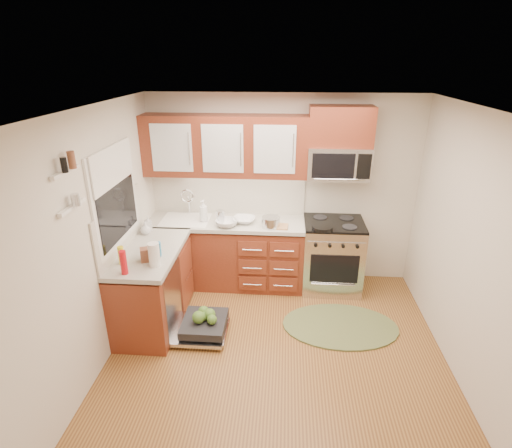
# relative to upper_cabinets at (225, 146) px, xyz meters

# --- Properties ---
(floor) EXTENTS (3.50, 3.50, 0.00)m
(floor) POSITION_rel_upper_cabinets_xyz_m (0.73, -1.57, -1.88)
(floor) COLOR brown
(floor) RESTS_ON ground
(ceiling) EXTENTS (3.50, 3.50, 0.00)m
(ceiling) POSITION_rel_upper_cabinets_xyz_m (0.73, -1.57, 0.62)
(ceiling) COLOR white
(ceiling) RESTS_ON ground
(wall_back) EXTENTS (3.50, 0.04, 2.50)m
(wall_back) POSITION_rel_upper_cabinets_xyz_m (0.73, 0.18, -0.62)
(wall_back) COLOR beige
(wall_back) RESTS_ON ground
(wall_front) EXTENTS (3.50, 0.04, 2.50)m
(wall_front) POSITION_rel_upper_cabinets_xyz_m (0.73, -3.33, -0.62)
(wall_front) COLOR beige
(wall_front) RESTS_ON ground
(wall_left) EXTENTS (0.04, 3.50, 2.50)m
(wall_left) POSITION_rel_upper_cabinets_xyz_m (-1.02, -1.57, -0.62)
(wall_left) COLOR beige
(wall_left) RESTS_ON ground
(wall_right) EXTENTS (0.04, 3.50, 2.50)m
(wall_right) POSITION_rel_upper_cabinets_xyz_m (2.48, -1.57, -0.62)
(wall_right) COLOR beige
(wall_right) RESTS_ON ground
(base_cabinet_back) EXTENTS (2.05, 0.60, 0.85)m
(base_cabinet_back) POSITION_rel_upper_cabinets_xyz_m (0.00, -0.12, -1.45)
(base_cabinet_back) COLOR #5E2815
(base_cabinet_back) RESTS_ON ground
(base_cabinet_left) EXTENTS (0.60, 1.25, 0.85)m
(base_cabinet_left) POSITION_rel_upper_cabinets_xyz_m (-0.72, -1.05, -1.45)
(base_cabinet_left) COLOR #5E2815
(base_cabinet_left) RESTS_ON ground
(countertop_back) EXTENTS (2.07, 0.64, 0.05)m
(countertop_back) POSITION_rel_upper_cabinets_xyz_m (0.00, -0.14, -0.97)
(countertop_back) COLOR #B8B5A8
(countertop_back) RESTS_ON base_cabinet_back
(countertop_left) EXTENTS (0.64, 1.27, 0.05)m
(countertop_left) POSITION_rel_upper_cabinets_xyz_m (-0.71, -1.05, -0.97)
(countertop_left) COLOR #B8B5A8
(countertop_left) RESTS_ON base_cabinet_left
(backsplash_back) EXTENTS (2.05, 0.02, 0.57)m
(backsplash_back) POSITION_rel_upper_cabinets_xyz_m (0.00, 0.16, -0.67)
(backsplash_back) COLOR beige
(backsplash_back) RESTS_ON ground
(backsplash_left) EXTENTS (0.02, 1.25, 0.57)m
(backsplash_left) POSITION_rel_upper_cabinets_xyz_m (-1.01, -1.05, -0.67)
(backsplash_left) COLOR beige
(backsplash_left) RESTS_ON ground
(upper_cabinets) EXTENTS (2.05, 0.35, 0.75)m
(upper_cabinets) POSITION_rel_upper_cabinets_xyz_m (0.00, 0.00, 0.00)
(upper_cabinets) COLOR #5E2815
(upper_cabinets) RESTS_ON ground
(cabinet_over_mw) EXTENTS (0.76, 0.35, 0.47)m
(cabinet_over_mw) POSITION_rel_upper_cabinets_xyz_m (1.41, 0.00, 0.26)
(cabinet_over_mw) COLOR #5E2815
(cabinet_over_mw) RESTS_ON ground
(range) EXTENTS (0.76, 0.64, 0.95)m
(range) POSITION_rel_upper_cabinets_xyz_m (1.41, -0.15, -1.40)
(range) COLOR silver
(range) RESTS_ON ground
(microwave) EXTENTS (0.76, 0.38, 0.40)m
(microwave) POSITION_rel_upper_cabinets_xyz_m (1.41, -0.02, -0.18)
(microwave) COLOR silver
(microwave) RESTS_ON ground
(sink) EXTENTS (0.62, 0.50, 0.26)m
(sink) POSITION_rel_upper_cabinets_xyz_m (-0.52, -0.16, -1.07)
(sink) COLOR white
(sink) RESTS_ON ground
(dishwasher) EXTENTS (0.70, 0.60, 0.20)m
(dishwasher) POSITION_rel_upper_cabinets_xyz_m (-0.13, -1.27, -1.77)
(dishwasher) COLOR silver
(dishwasher) RESTS_ON ground
(window) EXTENTS (0.03, 1.05, 1.05)m
(window) POSITION_rel_upper_cabinets_xyz_m (-1.01, -1.07, -0.32)
(window) COLOR white
(window) RESTS_ON ground
(window_blind) EXTENTS (0.02, 0.96, 0.40)m
(window_blind) POSITION_rel_upper_cabinets_xyz_m (-0.98, -1.07, 0.00)
(window_blind) COLOR white
(window_blind) RESTS_ON ground
(shelf_upper) EXTENTS (0.04, 0.40, 0.03)m
(shelf_upper) POSITION_rel_upper_cabinets_xyz_m (-0.99, -1.92, 0.17)
(shelf_upper) COLOR white
(shelf_upper) RESTS_ON ground
(shelf_lower) EXTENTS (0.04, 0.40, 0.03)m
(shelf_lower) POSITION_rel_upper_cabinets_xyz_m (-0.99, -1.92, -0.12)
(shelf_lower) COLOR white
(shelf_lower) RESTS_ON ground
(rug) EXTENTS (1.49, 1.13, 0.02)m
(rug) POSITION_rel_upper_cabinets_xyz_m (1.45, -1.03, -1.86)
(rug) COLOR olive
(rug) RESTS_ON ground
(skillet) EXTENTS (0.33, 0.33, 0.05)m
(skillet) POSITION_rel_upper_cabinets_xyz_m (1.23, -0.40, -0.90)
(skillet) COLOR black
(skillet) RESTS_ON range
(stock_pot) EXTENTS (0.29, 0.29, 0.13)m
(stock_pot) POSITION_rel_upper_cabinets_xyz_m (0.60, -0.31, -0.88)
(stock_pot) COLOR silver
(stock_pot) RESTS_ON countertop_back
(cutting_board) EXTENTS (0.30, 0.21, 0.02)m
(cutting_board) POSITION_rel_upper_cabinets_xyz_m (0.67, -0.30, -0.94)
(cutting_board) COLOR #AB784E
(cutting_board) RESTS_ON countertop_back
(canister) EXTENTS (0.13, 0.13, 0.17)m
(canister) POSITION_rel_upper_cabinets_xyz_m (-0.05, -0.23, -0.86)
(canister) COLOR silver
(canister) RESTS_ON countertop_back
(paper_towel_roll) EXTENTS (0.15, 0.15, 0.25)m
(paper_towel_roll) POSITION_rel_upper_cabinets_xyz_m (-0.54, -1.39, -0.82)
(paper_towel_roll) COLOR white
(paper_towel_roll) RESTS_ON countertop_left
(mustard_bottle) EXTENTS (0.06, 0.06, 0.19)m
(mustard_bottle) POSITION_rel_upper_cabinets_xyz_m (-0.90, -1.37, -0.85)
(mustard_bottle) COLOR yellow
(mustard_bottle) RESTS_ON countertop_left
(red_bottle) EXTENTS (0.08, 0.08, 0.25)m
(red_bottle) POSITION_rel_upper_cabinets_xyz_m (-0.79, -1.57, -0.83)
(red_bottle) COLOR red
(red_bottle) RESTS_ON countertop_left
(wooden_box) EXTENTS (0.17, 0.15, 0.14)m
(wooden_box) POSITION_rel_upper_cabinets_xyz_m (-0.65, -1.29, -0.88)
(wooden_box) COLOR brown
(wooden_box) RESTS_ON countertop_left
(blue_carton) EXTENTS (0.11, 0.08, 0.16)m
(blue_carton) POSITION_rel_upper_cabinets_xyz_m (-0.59, -1.18, -0.87)
(blue_carton) COLOR teal
(blue_carton) RESTS_ON countertop_left
(bowl_a) EXTENTS (0.31, 0.31, 0.07)m
(bowl_a) POSITION_rel_upper_cabinets_xyz_m (0.25, -0.18, -0.92)
(bowl_a) COLOR #999999
(bowl_a) RESTS_ON countertop_back
(bowl_b) EXTENTS (0.30, 0.30, 0.09)m
(bowl_b) POSITION_rel_upper_cabinets_xyz_m (0.04, -0.32, -0.91)
(bowl_b) COLOR #999999
(bowl_b) RESTS_ON countertop_back
(cup) EXTENTS (0.13, 0.13, 0.08)m
(cup) POSITION_rel_upper_cabinets_xyz_m (0.53, -0.27, -0.91)
(cup) COLOR #999999
(cup) RESTS_ON countertop_back
(soap_bottle_a) EXTENTS (0.15, 0.15, 0.29)m
(soap_bottle_a) POSITION_rel_upper_cabinets_xyz_m (-0.27, -0.19, -0.81)
(soap_bottle_a) COLOR #999999
(soap_bottle_a) RESTS_ON countertop_back
(soap_bottle_b) EXTENTS (0.11, 0.11, 0.19)m
(soap_bottle_b) POSITION_rel_upper_cabinets_xyz_m (-0.90, -0.52, -0.85)
(soap_bottle_b) COLOR #999999
(soap_bottle_b) RESTS_ON countertop_left
(soap_bottle_c) EXTENTS (0.15, 0.15, 0.15)m
(soap_bottle_c) POSITION_rel_upper_cabinets_xyz_m (-0.90, -0.63, -0.87)
(soap_bottle_c) COLOR #999999
(soap_bottle_c) RESTS_ON countertop_left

